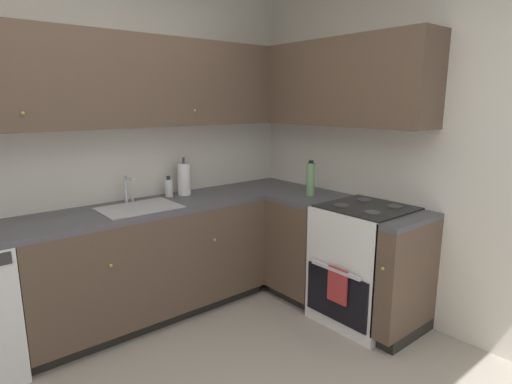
# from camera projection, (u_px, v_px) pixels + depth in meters

# --- Properties ---
(wall_back) EXTENTS (3.98, 0.05, 2.68)m
(wall_back) POSITION_uv_depth(u_px,v_px,m) (71.00, 148.00, 3.08)
(wall_back) COLOR silver
(wall_back) RESTS_ON ground_plane
(wall_right) EXTENTS (0.05, 3.46, 2.68)m
(wall_right) POSITION_uv_depth(u_px,v_px,m) (428.00, 149.00, 3.03)
(wall_right) COLOR silver
(wall_right) RESTS_ON ground_plane
(lower_cabinets_back) EXTENTS (1.86, 0.62, 0.86)m
(lower_cabinets_back) POSITION_uv_depth(u_px,v_px,m) (149.00, 263.00, 3.28)
(lower_cabinets_back) COLOR brown
(lower_cabinets_back) RESTS_ON ground_plane
(countertop_back) EXTENTS (3.07, 0.60, 0.03)m
(countertop_back) POSITION_uv_depth(u_px,v_px,m) (145.00, 208.00, 3.19)
(countertop_back) COLOR #4C4C51
(countertop_back) RESTS_ON lower_cabinets_back
(lower_cabinets_right) EXTENTS (0.62, 1.26, 0.86)m
(lower_cabinets_right) POSITION_uv_depth(u_px,v_px,m) (328.00, 254.00, 3.48)
(lower_cabinets_right) COLOR brown
(lower_cabinets_right) RESTS_ON ground_plane
(countertop_right) EXTENTS (0.60, 1.26, 0.03)m
(countertop_right) POSITION_uv_depth(u_px,v_px,m) (330.00, 202.00, 3.38)
(countertop_right) COLOR #4C4C51
(countertop_right) RESTS_ON lower_cabinets_right
(oven_range) EXTENTS (0.68, 0.62, 1.05)m
(oven_range) POSITION_uv_depth(u_px,v_px,m) (364.00, 263.00, 3.23)
(oven_range) COLOR white
(oven_range) RESTS_ON ground_plane
(upper_cabinets_back) EXTENTS (2.75, 0.34, 0.66)m
(upper_cabinets_back) POSITION_uv_depth(u_px,v_px,m) (109.00, 81.00, 2.99)
(upper_cabinets_back) COLOR brown
(upper_cabinets_right) EXTENTS (0.32, 1.78, 0.66)m
(upper_cabinets_right) POSITION_uv_depth(u_px,v_px,m) (329.00, 84.00, 3.40)
(upper_cabinets_right) COLOR brown
(sink) EXTENTS (0.56, 0.40, 0.10)m
(sink) POSITION_uv_depth(u_px,v_px,m) (140.00, 213.00, 3.13)
(sink) COLOR #B7B7BC
(sink) RESTS_ON countertop_back
(faucet) EXTENTS (0.07, 0.16, 0.21)m
(faucet) POSITION_uv_depth(u_px,v_px,m) (127.00, 187.00, 3.25)
(faucet) COLOR silver
(faucet) RESTS_ON countertop_back
(soap_bottle) EXTENTS (0.07, 0.07, 0.17)m
(soap_bottle) POSITION_uv_depth(u_px,v_px,m) (169.00, 188.00, 3.49)
(soap_bottle) COLOR silver
(soap_bottle) RESTS_ON countertop_back
(paper_towel_roll) EXTENTS (0.11, 0.11, 0.33)m
(paper_towel_roll) POSITION_uv_depth(u_px,v_px,m) (184.00, 179.00, 3.55)
(paper_towel_roll) COLOR white
(paper_towel_roll) RESTS_ON countertop_back
(oil_bottle) EXTENTS (0.07, 0.07, 0.30)m
(oil_bottle) POSITION_uv_depth(u_px,v_px,m) (311.00, 179.00, 3.52)
(oil_bottle) COLOR #729E66
(oil_bottle) RESTS_ON countertop_right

